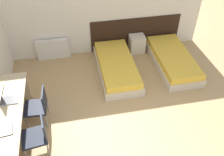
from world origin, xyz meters
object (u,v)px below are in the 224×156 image
bed_near_door (173,60)px  chair_near_laptop (38,105)px  bed_near_window (117,67)px  nightstand (137,44)px  laptop (7,98)px  chair_near_notebook (37,134)px

bed_near_door → chair_near_laptop: bearing=-159.7°
bed_near_window → nightstand: (0.78, 0.83, 0.08)m
bed_near_window → laptop: size_ratio=6.00×
chair_near_notebook → laptop: bearing=119.5°
bed_near_window → bed_near_door: same height
bed_near_door → chair_near_laptop: size_ratio=2.43×
bed_near_door → laptop: bearing=-161.4°
bed_near_door → chair_near_notebook: bearing=-149.9°
bed_near_door → nightstand: nightstand is taller
nightstand → bed_near_window: bearing=-133.0°
bed_near_window → chair_near_notebook: bearing=-133.6°
nightstand → chair_near_notebook: size_ratio=0.61×
bed_near_window → laptop: bearing=-151.1°
bed_near_window → nightstand: bearing=47.0°
bed_near_door → chair_near_notebook: chair_near_notebook is taller
bed_near_window → laptop: laptop is taller
bed_near_window → laptop: 2.85m
nightstand → laptop: (-3.21, -2.17, 0.57)m
chair_near_laptop → laptop: size_ratio=2.47×
chair_near_notebook → bed_near_door: bearing=22.5°
bed_near_door → laptop: 4.25m
chair_near_notebook → bed_near_window: bearing=38.8°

